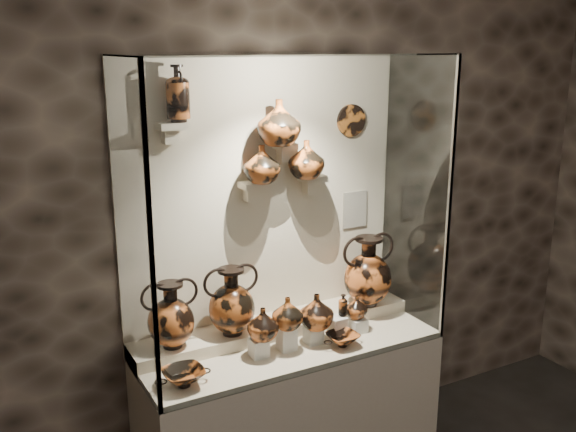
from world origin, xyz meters
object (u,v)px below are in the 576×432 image
object	(u,v)px
amphora_mid	(231,301)
ovoid_vase_a	(262,164)
ovoid_vase_b	(279,122)
ovoid_vase_c	(306,159)
lekythos_tall	(177,90)
jug_c	(316,311)
kylix_right	(342,338)
jug_a	(263,324)
lekythos_small	(343,304)
amphora_left	(171,315)
jug_b	(287,313)
amphora_right	(368,271)
kylix_left	(184,376)
jug_e	(356,307)

from	to	relation	value
amphora_mid	ovoid_vase_a	xyz separation A→B (m)	(0.22, 0.05, 0.73)
amphora_mid	ovoid_vase_b	world-z (taller)	ovoid_vase_b
ovoid_vase_c	lekythos_tall	bearing A→B (deg)	152.49
jug_c	kylix_right	bearing A→B (deg)	-58.74
jug_a	amphora_mid	bearing A→B (deg)	135.96
lekythos_small	jug_c	bearing A→B (deg)	163.55
amphora_left	jug_a	xyz separation A→B (m)	(0.43, -0.21, -0.06)
jug_b	lekythos_small	xyz separation A→B (m)	(0.37, 0.02, -0.03)
lekythos_small	amphora_mid	bearing A→B (deg)	141.42
amphora_right	kylix_left	size ratio (longest dim) A/B	1.65
amphora_left	ovoid_vase_c	world-z (taller)	ovoid_vase_c
jug_a	kylix_right	world-z (taller)	jug_a
kylix_right	jug_c	bearing A→B (deg)	125.76
jug_a	ovoid_vase_c	distance (m)	0.94
ovoid_vase_a	amphora_mid	bearing A→B (deg)	-170.75
jug_e	ovoid_vase_b	bearing A→B (deg)	156.85
amphora_right	kylix_right	xyz separation A→B (m)	(-0.36, -0.28, -0.24)
jug_b	jug_e	world-z (taller)	jug_b
jug_b	lekythos_tall	size ratio (longest dim) A/B	0.56
lekythos_tall	ovoid_vase_a	xyz separation A→B (m)	(0.44, -0.04, -0.41)
amphora_right	ovoid_vase_a	distance (m)	0.98
amphora_right	kylix_right	distance (m)	0.52
ovoid_vase_b	jug_b	bearing A→B (deg)	-93.41
lekythos_small	ovoid_vase_b	size ratio (longest dim) A/B	0.58
ovoid_vase_a	jug_b	bearing A→B (deg)	-90.40
amphora_mid	amphora_right	xyz separation A→B (m)	(0.89, -0.02, 0.03)
amphora_right	lekythos_small	world-z (taller)	amphora_right
jug_c	ovoid_vase_b	bearing A→B (deg)	98.26
jug_b	kylix_left	world-z (taller)	jug_b
kylix_left	amphora_right	bearing A→B (deg)	32.36
jug_a	jug_e	xyz separation A→B (m)	(0.62, 0.03, -0.04)
kylix_right	kylix_left	bearing A→B (deg)	168.04
amphora_mid	kylix_right	world-z (taller)	amphora_mid
jug_b	kylix_right	distance (m)	0.35
jug_e	kylix_left	xyz separation A→B (m)	(-1.10, -0.12, -0.10)
jug_a	lekythos_tall	distance (m)	1.28
jug_a	jug_c	distance (m)	0.33
ovoid_vase_c	kylix_right	bearing A→B (deg)	-109.13
amphora_right	lekythos_tall	xyz separation A→B (m)	(-1.11, 0.11, 1.11)
lekythos_small	ovoid_vase_a	world-z (taller)	ovoid_vase_a
ovoid_vase_c	jug_b	bearing A→B (deg)	-160.03
kylix_left	kylix_right	distance (m)	0.92
jug_a	jug_e	size ratio (longest dim) A/B	1.31
amphora_left	jug_e	bearing A→B (deg)	-33.31
jug_c	lekythos_small	world-z (taller)	jug_c
lekythos_small	lekythos_tall	bearing A→B (deg)	140.09
jug_b	kylix_left	bearing A→B (deg)	-164.17
lekythos_tall	kylix_left	bearing A→B (deg)	-109.19
amphora_left	jug_c	size ratio (longest dim) A/B	1.79
jug_b	lekythos_tall	world-z (taller)	lekythos_tall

